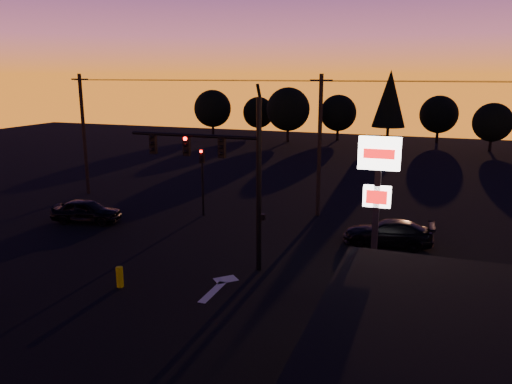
# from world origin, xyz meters

# --- Properties ---
(ground) EXTENTS (120.00, 120.00, 0.00)m
(ground) POSITION_xyz_m (0.00, 0.00, 0.00)
(ground) COLOR black
(ground) RESTS_ON ground
(lane_arrow) EXTENTS (1.20, 3.10, 0.01)m
(lane_arrow) POSITION_xyz_m (0.50, 1.67, 0.01)
(lane_arrow) COLOR beige
(lane_arrow) RESTS_ON ground
(traffic_signal_mast) EXTENTS (6.79, 0.52, 8.58)m
(traffic_signal_mast) POSITION_xyz_m (-0.10, 3.99, 4.94)
(traffic_signal_mast) COLOR black
(traffic_signal_mast) RESTS_ON ground
(secondary_signal) EXTENTS (0.30, 0.31, 4.35)m
(secondary_signal) POSITION_xyz_m (-5.00, 11.49, 2.86)
(secondary_signal) COLOR black
(secondary_signal) RESTS_ON ground
(pylon_sign) EXTENTS (1.50, 0.28, 6.80)m
(pylon_sign) POSITION_xyz_m (7.00, 1.50, 4.91)
(pylon_sign) COLOR black
(pylon_sign) RESTS_ON ground
(utility_pole_0) EXTENTS (1.40, 0.26, 9.00)m
(utility_pole_0) POSITION_xyz_m (-16.00, 14.00, 4.59)
(utility_pole_0) COLOR black
(utility_pole_0) RESTS_ON ground
(utility_pole_1) EXTENTS (1.40, 0.26, 9.00)m
(utility_pole_1) POSITION_xyz_m (2.00, 14.00, 4.59)
(utility_pole_1) COLOR black
(utility_pole_1) RESTS_ON ground
(power_wires) EXTENTS (36.00, 1.22, 0.07)m
(power_wires) POSITION_xyz_m (2.00, 14.00, 8.57)
(power_wires) COLOR black
(power_wires) RESTS_ON ground
(bollard) EXTENTS (0.30, 0.30, 0.90)m
(bollard) POSITION_xyz_m (-3.50, 0.13, 0.45)
(bollard) COLOR #D8D500
(bollard) RESTS_ON ground
(tree_0) EXTENTS (5.36, 5.36, 6.74)m
(tree_0) POSITION_xyz_m (-22.00, 50.00, 4.06)
(tree_0) COLOR black
(tree_0) RESTS_ON ground
(tree_1) EXTENTS (4.54, 4.54, 5.71)m
(tree_1) POSITION_xyz_m (-16.00, 53.00, 3.43)
(tree_1) COLOR black
(tree_1) RESTS_ON ground
(tree_2) EXTENTS (5.77, 5.78, 7.26)m
(tree_2) POSITION_xyz_m (-10.00, 48.00, 4.37)
(tree_2) COLOR black
(tree_2) RESTS_ON ground
(tree_3) EXTENTS (4.95, 4.95, 6.22)m
(tree_3) POSITION_xyz_m (-4.00, 52.00, 3.75)
(tree_3) COLOR black
(tree_3) RESTS_ON ground
(tree_4) EXTENTS (4.18, 4.18, 9.50)m
(tree_4) POSITION_xyz_m (3.00, 49.00, 5.93)
(tree_4) COLOR black
(tree_4) RESTS_ON ground
(tree_5) EXTENTS (4.95, 4.95, 6.22)m
(tree_5) POSITION_xyz_m (9.00, 54.00, 3.75)
(tree_5) COLOR black
(tree_5) RESTS_ON ground
(tree_6) EXTENTS (4.54, 4.54, 5.71)m
(tree_6) POSITION_xyz_m (15.00, 48.00, 3.43)
(tree_6) COLOR black
(tree_6) RESTS_ON ground
(car_left) EXTENTS (4.47, 2.49, 1.44)m
(car_left) POSITION_xyz_m (-11.14, 7.66, 0.72)
(car_left) COLOR black
(car_left) RESTS_ON ground
(car_right) EXTENTS (4.82, 2.18, 1.37)m
(car_right) POSITION_xyz_m (6.85, 9.66, 0.68)
(car_right) COLOR black
(car_right) RESTS_ON ground
(suv_parked) EXTENTS (3.98, 5.46, 1.38)m
(suv_parked) POSITION_xyz_m (7.64, -2.76, 0.69)
(suv_parked) COLOR black
(suv_parked) RESTS_ON ground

